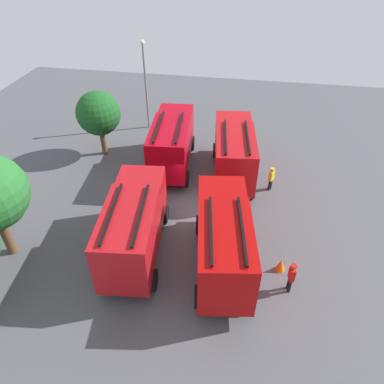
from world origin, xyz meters
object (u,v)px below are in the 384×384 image
Objects in this scene: fire_truck_1 at (234,151)px; fire_truck_2 at (134,224)px; tree_3 at (98,114)px; fire_truck_3 at (172,141)px; fire_truck_0 at (223,238)px; firefighter_0 at (271,178)px; firefighter_2 at (291,276)px; traffic_cone_0 at (281,265)px; lamppost at (145,80)px; firefighter_1 at (151,142)px.

fire_truck_2 is (-8.13, 4.50, 0.00)m from fire_truck_1.
tree_3 is (9.63, 5.56, 1.20)m from fire_truck_2.
fire_truck_2 is 1.01× the size of fire_truck_3.
firefighter_0 is at bearing -27.37° from fire_truck_0.
fire_truck_0 reaches higher than firefighter_2.
traffic_cone_0 is (-9.52, -13.25, -2.99)m from tree_3.
fire_truck_1 is at bearing -129.09° from lamppost.
firefighter_2 reaches higher than firefighter_1.
fire_truck_3 is 2.84m from firefighter_1.
fire_truck_1 is 1.49× the size of tree_3.
firefighter_0 reaches higher than traffic_cone_0.
fire_truck_1 reaches higher than firefighter_0.
tree_3 reaches higher than traffic_cone_0.
fire_truck_1 is 9.29m from fire_truck_2.
tree_3 is 16.58m from traffic_cone_0.
fire_truck_0 is 12.48m from firefighter_1.
fire_truck_0 is 7.87m from firefighter_0.
fire_truck_2 reaches higher than firefighter_2.
firefighter_2 is at bearing -128.25° from tree_3.
fire_truck_0 is 4.14× the size of firefighter_2.
tree_3 is 5.42m from lamppost.
fire_truck_0 and fire_truck_3 have the same top height.
lamppost reaches higher than firefighter_0.
firefighter_2 is (-8.21, -0.91, 0.08)m from firefighter_0.
fire_truck_0 is 10.03m from fire_truck_3.
fire_truck_1 is 1.00× the size of fire_truck_2.
fire_truck_0 is 1.01× the size of fire_truck_1.
fire_truck_1 is 4.22× the size of firefighter_1.
tree_3 reaches higher than fire_truck_1.
fire_truck_0 is at bearing -151.58° from lamppost.
lamppost reaches higher than fire_truck_0.
fire_truck_2 is at bearing 90.80° from traffic_cone_0.
lamppost is (7.39, 10.48, 3.30)m from firefighter_0.
firefighter_1 is at bearing 65.19° from fire_truck_1.
tree_3 is (0.94, 5.64, 1.20)m from fire_truck_3.
firefighter_0 is (7.11, -7.15, -1.21)m from fire_truck_2.
firefighter_2 is at bearing -14.50° from firefighter_1.
fire_truck_0 and fire_truck_1 have the same top height.
firefighter_1 reaches higher than traffic_cone_0.
fire_truck_1 is at bearing -171.40° from firefighter_0.
fire_truck_3 is at bearing -162.87° from firefighter_0.
tree_3 reaches higher than fire_truck_3.
fire_truck_3 is 1.01× the size of lamppost.
firefighter_0 is at bearing -91.71° from firefighter_2.
fire_truck_1 is 6.92m from firefighter_1.
fire_truck_0 is at bearing -22.13° from firefighter_2.
firefighter_2 is 19.59m from lamppost.
firefighter_2 is at bearing -162.89° from traffic_cone_0.
firefighter_0 is at bearing -107.71° from fire_truck_3.
fire_truck_2 reaches higher than traffic_cone_0.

